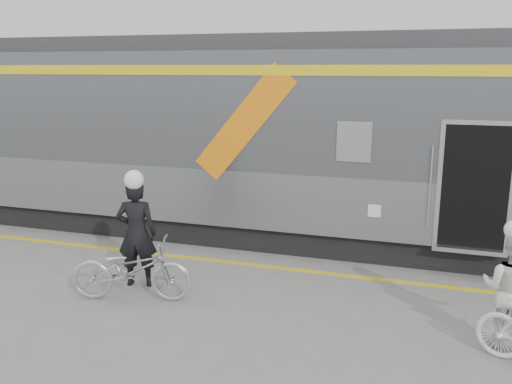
% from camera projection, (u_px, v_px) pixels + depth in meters
% --- Properties ---
extents(ground, '(90.00, 90.00, 0.00)m').
position_uv_depth(ground, '(274.00, 326.00, 7.52)').
color(ground, slate).
rests_on(ground, ground).
extents(train, '(24.00, 3.17, 4.10)m').
position_uv_depth(train, '(354.00, 141.00, 10.82)').
color(train, black).
rests_on(train, ground).
extents(safety_strip, '(24.00, 0.12, 0.01)m').
position_uv_depth(safety_strip, '(307.00, 271.00, 9.52)').
color(safety_strip, yellow).
rests_on(safety_strip, ground).
extents(man, '(0.73, 0.57, 1.77)m').
position_uv_depth(man, '(137.00, 233.00, 8.74)').
color(man, black).
rests_on(man, ground).
extents(bicycle_left, '(1.96, 1.09, 0.98)m').
position_uv_depth(bicycle_left, '(131.00, 270.00, 8.26)').
color(bicycle_left, '#ADB0B5').
rests_on(bicycle_left, ground).
extents(woman, '(0.92, 0.84, 1.53)m').
position_uv_depth(woman, '(511.00, 290.00, 6.81)').
color(woman, white).
rests_on(woman, ground).
extents(helmet_man, '(0.31, 0.31, 0.31)m').
position_uv_depth(helmet_man, '(133.00, 170.00, 8.51)').
color(helmet_man, white).
rests_on(helmet_man, man).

